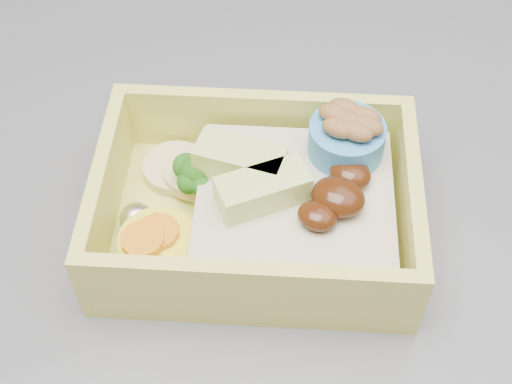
% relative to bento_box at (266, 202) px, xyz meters
% --- Properties ---
extents(bento_box, '(0.24, 0.21, 0.07)m').
position_rel_bento_box_xyz_m(bento_box, '(0.00, 0.00, 0.00)').
color(bento_box, '#D5D158').
rests_on(bento_box, island).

